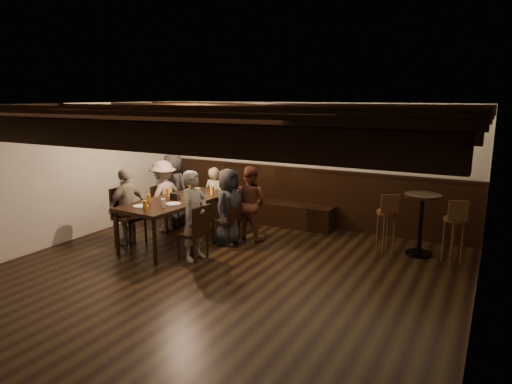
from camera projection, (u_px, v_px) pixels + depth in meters
The scene contains 27 objects.
room at pixel (262, 180), 8.00m from camera, with size 7.00×7.00×7.00m.
dining_table at pixel (177, 203), 7.80m from camera, with size 1.09×2.16×0.79m.
chair_left_near at pixel (166, 217), 8.64m from camera, with size 0.42×0.42×0.87m.
chair_left_far at pixel (129, 227), 7.89m from camera, with size 0.48×0.48×0.98m.
chair_right_near at pixel (227, 229), 7.90m from camera, with size 0.43×0.43×0.87m.
chair_right_far at pixel (194, 243), 7.15m from camera, with size 0.42×0.42×0.87m.
person_bench_left at pixel (174, 189), 9.02m from camera, with size 0.70×0.45×1.42m, color #29282B.
person_bench_centre at pixel (215, 198), 8.70m from camera, with size 0.44×0.29×1.20m, color gray.
person_bench_right at pixel (250, 203), 8.09m from camera, with size 0.64×0.50×1.32m, color brown.
person_left_near at pixel (164, 196), 8.58m from camera, with size 0.87×0.50×1.34m, color gray.
person_left_far at pixel (127, 206), 7.83m from camera, with size 0.77×0.32×1.31m, color gray.
person_right_near at pixel (228, 207), 7.80m from camera, with size 0.65×0.42×1.32m, color black.
person_right_far at pixel (195, 216), 7.04m from camera, with size 0.51×0.34×1.41m, color gray.
pint_a at pixel (191, 187), 8.50m from camera, with size 0.07×0.07×0.14m, color #BF7219.
pint_b at pixel (212, 190), 8.18m from camera, with size 0.07×0.07×0.14m, color #BF7219.
pint_c at pixel (168, 192), 8.01m from camera, with size 0.07×0.07×0.14m, color #BF7219.
pint_d at pixel (198, 195), 7.78m from camera, with size 0.07×0.07×0.14m, color silver.
pint_e at pixel (149, 199), 7.52m from camera, with size 0.07×0.07×0.14m, color #BF7219.
pint_f at pixel (163, 203), 7.21m from camera, with size 0.07×0.07×0.14m, color silver.
pint_g at pixel (145, 205), 7.09m from camera, with size 0.07×0.07×0.14m, color #BF7219.
plate_near at pixel (141, 206), 7.29m from camera, with size 0.24×0.24×0.01m, color white.
plate_far at pixel (173, 204), 7.45m from camera, with size 0.24×0.24×0.01m, color white.
condiment_caddy at pixel (175, 196), 7.74m from camera, with size 0.15×0.10×0.12m, color black.
candle at pixel (194, 196), 7.97m from camera, with size 0.05×0.05×0.05m, color beige.
high_top_table at pixel (421, 215), 7.25m from camera, with size 0.56×0.56×1.00m.
bar_stool_left at pixel (386, 231), 7.36m from camera, with size 0.36×0.37×1.02m.
bar_stool_right at pixel (453, 239), 6.94m from camera, with size 0.35×0.36×1.02m.
Camera 1 is at (3.34, -4.77, 2.52)m, focal length 32.00 mm.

